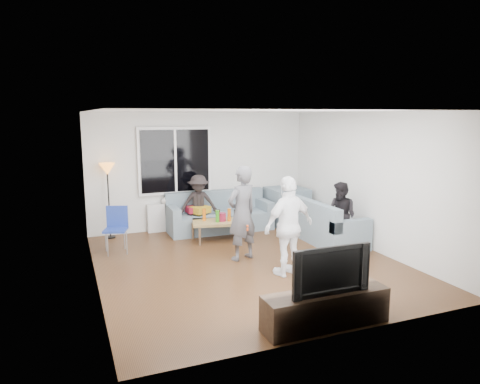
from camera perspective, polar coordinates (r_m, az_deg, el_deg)
name	(u,v)px	position (r m, az deg, el deg)	size (l,w,h in m)	color
floor	(247,264)	(7.81, 0.96, -9.24)	(5.00, 5.50, 0.04)	#56351C
ceiling	(248,110)	(7.38, 1.02, 10.50)	(5.00, 5.50, 0.04)	white
wall_back	(200,170)	(10.07, -5.11, 2.78)	(5.00, 0.04, 2.60)	silver
wall_front	(343,228)	(5.10, 13.12, -4.49)	(5.00, 0.04, 2.60)	silver
wall_left	(91,200)	(6.93, -18.62, -0.96)	(0.04, 5.50, 2.60)	silver
wall_right	(370,181)	(8.76, 16.39, 1.35)	(0.04, 5.50, 2.60)	silver
window_frame	(175,161)	(9.81, -8.36, 4.00)	(1.62, 0.06, 1.47)	white
window_glass	(175,161)	(9.77, -8.31, 3.98)	(1.50, 0.02, 1.35)	black
window_mullion	(176,161)	(9.76, -8.29, 3.97)	(0.05, 0.03, 1.35)	white
radiator	(177,216)	(9.98, -8.13, -3.12)	(1.30, 0.12, 0.62)	silver
potted_plant	(198,193)	(9.97, -5.47, -0.13)	(0.21, 0.17, 0.38)	#3B6F2C
vase	(165,200)	(9.81, -9.57, -0.98)	(0.18, 0.18, 0.18)	white
sofa_back_section	(220,212)	(9.83, -2.61, -2.53)	(2.30, 0.85, 0.85)	slate
sofa_right_section	(324,220)	(9.24, 10.81, -3.52)	(0.85, 2.00, 0.85)	slate
sofa_corner	(287,206)	(10.48, 6.01, -1.80)	(0.85, 0.85, 0.85)	slate
cushion_yellow	(200,210)	(9.66, -5.17, -2.28)	(0.38, 0.32, 0.14)	#B88A1B
cushion_red	(195,209)	(9.71, -5.81, -2.22)	(0.36, 0.30, 0.13)	maroon
coffee_table	(220,230)	(9.16, -2.63, -4.93)	(1.10, 0.60, 0.40)	tan
pitcher	(222,217)	(9.05, -2.36, -3.24)	(0.17, 0.17, 0.17)	maroon
side_chair	(116,230)	(8.55, -15.71, -4.78)	(0.40, 0.40, 0.86)	navy
floor_lamp	(109,201)	(9.54, -16.52, -1.15)	(0.32, 0.32, 1.56)	orange
player_left	(242,213)	(7.78, 0.26, -2.75)	(0.61, 0.40, 1.67)	#4E4E53
player_right	(289,226)	(7.09, 6.31, -4.39)	(0.94, 0.39, 1.60)	white
spectator_right	(341,215)	(8.73, 12.86, -2.94)	(0.62, 0.48, 1.28)	black
spectator_back	(199,204)	(9.68, -5.34, -1.52)	(0.82, 0.47, 1.26)	black
tv_console	(326,309)	(5.66, 10.95, -14.54)	(1.60, 0.40, 0.44)	#37291B
television	(327,268)	(5.46, 11.13, -9.60)	(1.03, 0.14, 0.59)	black
bottle_b	(217,216)	(8.97, -2.92, -3.13)	(0.08, 0.08, 0.24)	#349B1C
bottle_d	(229,215)	(9.03, -1.40, -2.96)	(0.07, 0.07, 0.26)	orange
bottle_a	(204,215)	(9.11, -4.63, -2.93)	(0.07, 0.07, 0.25)	orange
bottle_e	(235,214)	(9.33, -0.59, -2.80)	(0.07, 0.07, 0.18)	black
bottle_c	(219,214)	(9.20, -2.77, -2.91)	(0.07, 0.07, 0.21)	black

